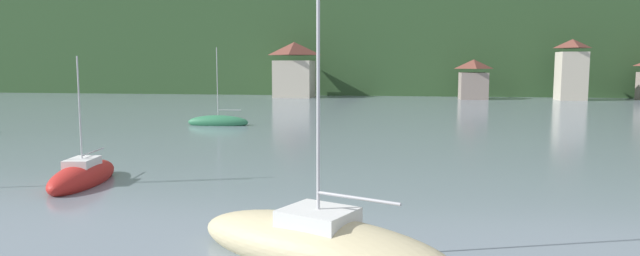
{
  "coord_description": "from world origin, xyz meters",
  "views": [
    {
      "loc": [
        3.83,
        21.8,
        5.02
      ],
      "look_at": [
        0.0,
        46.21,
        2.18
      ],
      "focal_mm": 31.3,
      "sensor_mm": 36.0,
      "label": 1
    }
  ],
  "objects_px": {
    "sailboat_far_11": "(218,122)",
    "shore_building_central": "(571,71)",
    "shore_building_westcentral": "(473,80)",
    "sailboat_near_0": "(318,244)",
    "sailboat_mid_10": "(83,176)",
    "shore_building_west": "(294,70)"
  },
  "relations": [
    {
      "from": "shore_building_west",
      "to": "sailboat_mid_10",
      "type": "height_order",
      "value": "shore_building_west"
    },
    {
      "from": "shore_building_westcentral",
      "to": "sailboat_far_11",
      "type": "distance_m",
      "value": 46.52
    },
    {
      "from": "shore_building_westcentral",
      "to": "shore_building_central",
      "type": "height_order",
      "value": "shore_building_central"
    },
    {
      "from": "shore_building_westcentral",
      "to": "sailboat_near_0",
      "type": "relative_size",
      "value": 0.6
    },
    {
      "from": "sailboat_near_0",
      "to": "sailboat_mid_10",
      "type": "bearing_deg",
      "value": -9.81
    },
    {
      "from": "sailboat_mid_10",
      "to": "shore_building_central",
      "type": "bearing_deg",
      "value": 141.86
    },
    {
      "from": "shore_building_westcentral",
      "to": "sailboat_mid_10",
      "type": "xyz_separation_m",
      "value": [
        -22.84,
        -61.85,
        -2.44
      ]
    },
    {
      "from": "sailboat_near_0",
      "to": "sailboat_far_11",
      "type": "distance_m",
      "value": 32.81
    },
    {
      "from": "shore_building_westcentral",
      "to": "shore_building_central",
      "type": "distance_m",
      "value": 13.29
    },
    {
      "from": "shore_building_central",
      "to": "sailboat_near_0",
      "type": "relative_size",
      "value": 0.89
    },
    {
      "from": "sailboat_near_0",
      "to": "shore_building_westcentral",
      "type": "bearing_deg",
      "value": -75.64
    },
    {
      "from": "shore_building_central",
      "to": "shore_building_westcentral",
      "type": "bearing_deg",
      "value": 178.19
    },
    {
      "from": "shore_building_westcentral",
      "to": "sailboat_far_11",
      "type": "relative_size",
      "value": 0.85
    },
    {
      "from": "shore_building_central",
      "to": "sailboat_mid_10",
      "type": "xyz_separation_m",
      "value": [
        -36.05,
        -61.43,
        -3.8
      ]
    },
    {
      "from": "shore_building_central",
      "to": "sailboat_far_11",
      "type": "xyz_separation_m",
      "value": [
        -37.98,
        -38.88,
        -3.85
      ]
    },
    {
      "from": "shore_building_central",
      "to": "sailboat_far_11",
      "type": "height_order",
      "value": "shore_building_central"
    },
    {
      "from": "sailboat_near_0",
      "to": "shore_building_central",
      "type": "bearing_deg",
      "value": -85.94
    },
    {
      "from": "shore_building_central",
      "to": "sailboat_far_11",
      "type": "bearing_deg",
      "value": -134.32
    },
    {
      "from": "sailboat_near_0",
      "to": "sailboat_mid_10",
      "type": "height_order",
      "value": "sailboat_near_0"
    },
    {
      "from": "shore_building_westcentral",
      "to": "sailboat_near_0",
      "type": "height_order",
      "value": "sailboat_near_0"
    },
    {
      "from": "sailboat_far_11",
      "to": "shore_building_central",
      "type": "bearing_deg",
      "value": -138.33
    },
    {
      "from": "sailboat_near_0",
      "to": "sailboat_far_11",
      "type": "relative_size",
      "value": 1.42
    }
  ]
}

